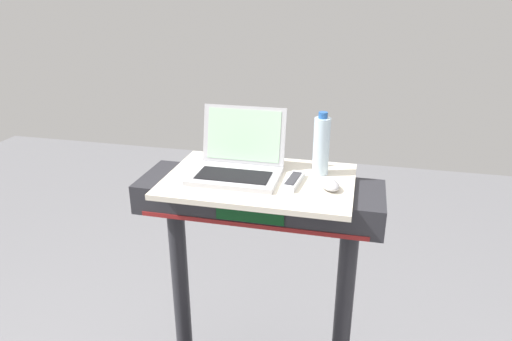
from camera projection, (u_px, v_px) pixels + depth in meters
name	position (u px, v px, depth m)	size (l,w,h in m)	color
desk_board	(259.00, 181.00, 1.68)	(0.68, 0.46, 0.02)	beige
laptop	(238.00, 162.00, 1.69)	(0.32, 0.27, 0.23)	#B7B7BC
computer_mouse	(329.00, 184.00, 1.58)	(0.06, 0.10, 0.03)	#B2B2B7
water_bottle	(321.00, 145.00, 1.68)	(0.06, 0.06, 0.23)	silver
tv_remote	(293.00, 181.00, 1.62)	(0.06, 0.16, 0.02)	silver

